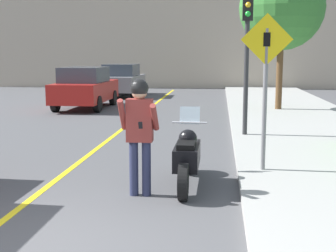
{
  "coord_description": "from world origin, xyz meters",
  "views": [
    {
      "loc": [
        2.26,
        -4.73,
        2.21
      ],
      "look_at": [
        1.38,
        3.14,
        0.98
      ],
      "focal_mm": 50.0,
      "sensor_mm": 36.0,
      "label": 1
    }
  ],
  "objects_px": {
    "parked_car_grey": "(122,80)",
    "traffic_light": "(247,35)",
    "street_tree": "(282,8)",
    "person_biker": "(140,124)",
    "parked_car_red": "(85,87)",
    "crossing_sign": "(266,77)",
    "motorcycle": "(187,157)"
  },
  "relations": [
    {
      "from": "street_tree",
      "to": "parked_car_grey",
      "type": "relative_size",
      "value": 1.27
    },
    {
      "from": "crossing_sign",
      "to": "traffic_light",
      "type": "height_order",
      "value": "traffic_light"
    },
    {
      "from": "person_biker",
      "to": "traffic_light",
      "type": "height_order",
      "value": "traffic_light"
    },
    {
      "from": "person_biker",
      "to": "traffic_light",
      "type": "xyz_separation_m",
      "value": [
        1.89,
        5.16,
        1.54
      ]
    },
    {
      "from": "traffic_light",
      "to": "parked_car_grey",
      "type": "distance_m",
      "value": 13.42
    },
    {
      "from": "parked_car_grey",
      "to": "traffic_light",
      "type": "bearing_deg",
      "value": -64.27
    },
    {
      "from": "crossing_sign",
      "to": "street_tree",
      "type": "bearing_deg",
      "value": 81.59
    },
    {
      "from": "motorcycle",
      "to": "parked_car_red",
      "type": "distance_m",
      "value": 11.89
    },
    {
      "from": "parked_car_red",
      "to": "parked_car_grey",
      "type": "bearing_deg",
      "value": 86.65
    },
    {
      "from": "person_biker",
      "to": "parked_car_red",
      "type": "distance_m",
      "value": 12.24
    },
    {
      "from": "motorcycle",
      "to": "person_biker",
      "type": "distance_m",
      "value": 1.15
    },
    {
      "from": "motorcycle",
      "to": "parked_car_red",
      "type": "xyz_separation_m",
      "value": [
        -4.91,
        10.83,
        0.37
      ]
    },
    {
      "from": "traffic_light",
      "to": "parked_car_red",
      "type": "relative_size",
      "value": 0.87
    },
    {
      "from": "motorcycle",
      "to": "traffic_light",
      "type": "xyz_separation_m",
      "value": [
        1.19,
        4.5,
        2.19
      ]
    },
    {
      "from": "person_biker",
      "to": "street_tree",
      "type": "distance_m",
      "value": 11.92
    },
    {
      "from": "traffic_light",
      "to": "street_tree",
      "type": "distance_m",
      "value": 6.24
    },
    {
      "from": "street_tree",
      "to": "parked_car_red",
      "type": "xyz_separation_m",
      "value": [
        -7.67,
        0.41,
        -3.03
      ]
    },
    {
      "from": "street_tree",
      "to": "parked_car_grey",
      "type": "height_order",
      "value": "street_tree"
    },
    {
      "from": "person_biker",
      "to": "street_tree",
      "type": "xyz_separation_m",
      "value": [
        3.45,
        11.07,
        2.75
      ]
    },
    {
      "from": "motorcycle",
      "to": "person_biker",
      "type": "xyz_separation_m",
      "value": [
        -0.69,
        -0.66,
        0.65
      ]
    },
    {
      "from": "street_tree",
      "to": "parked_car_grey",
      "type": "bearing_deg",
      "value": 140.44
    },
    {
      "from": "person_biker",
      "to": "crossing_sign",
      "type": "relative_size",
      "value": 0.66
    },
    {
      "from": "traffic_light",
      "to": "parked_car_red",
      "type": "height_order",
      "value": "traffic_light"
    },
    {
      "from": "street_tree",
      "to": "parked_car_red",
      "type": "height_order",
      "value": "street_tree"
    },
    {
      "from": "street_tree",
      "to": "parked_car_grey",
      "type": "distance_m",
      "value": 9.99
    },
    {
      "from": "motorcycle",
      "to": "parked_car_red",
      "type": "bearing_deg",
      "value": 114.4
    },
    {
      "from": "motorcycle",
      "to": "traffic_light",
      "type": "relative_size",
      "value": 0.6
    },
    {
      "from": "traffic_light",
      "to": "crossing_sign",
      "type": "bearing_deg",
      "value": -87.93
    },
    {
      "from": "motorcycle",
      "to": "parked_car_red",
      "type": "relative_size",
      "value": 0.53
    },
    {
      "from": "motorcycle",
      "to": "crossing_sign",
      "type": "bearing_deg",
      "value": 29.43
    },
    {
      "from": "crossing_sign",
      "to": "parked_car_red",
      "type": "bearing_deg",
      "value": 121.76
    },
    {
      "from": "crossing_sign",
      "to": "parked_car_grey",
      "type": "distance_m",
      "value": 16.83
    }
  ]
}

